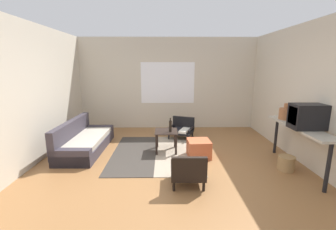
{
  "coord_description": "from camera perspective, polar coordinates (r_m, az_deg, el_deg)",
  "views": [
    {
      "loc": [
        -0.09,
        -3.9,
        1.88
      ],
      "look_at": [
        -0.02,
        0.61,
        0.91
      ],
      "focal_mm": 24.46,
      "sensor_mm": 36.0,
      "label": 1
    }
  ],
  "objects": [
    {
      "name": "wicker_basket",
      "position": [
        4.79,
        27.36,
        -10.64
      ],
      "size": [
        0.29,
        0.29,
        0.27
      ],
      "primitive_type": "cylinder",
      "color": "#9E7A4C",
      "rests_on": "ground"
    },
    {
      "name": "console_shelf",
      "position": [
        4.76,
        29.9,
        -3.47
      ],
      "size": [
        0.37,
        1.74,
        0.83
      ],
      "color": "#B2AD9E",
      "rests_on": "ground"
    },
    {
      "name": "glass_bottle",
      "position": [
        4.99,
        0.59,
        -2.71
      ],
      "size": [
        0.06,
        0.06,
        0.3
      ],
      "color": "black",
      "rests_on": "coffee_table"
    },
    {
      "name": "far_wall_with_window",
      "position": [
        6.98,
        -0.09,
        7.8
      ],
      "size": [
        5.6,
        0.13,
        2.7
      ],
      "color": "beige",
      "rests_on": "ground"
    },
    {
      "name": "armchair_striped_foreground",
      "position": [
        3.73,
        5.04,
        -13.68
      ],
      "size": [
        0.55,
        0.54,
        0.55
      ],
      "color": "black",
      "rests_on": "ground"
    },
    {
      "name": "crt_television",
      "position": [
        4.54,
        31.44,
        -0.32
      ],
      "size": [
        0.53,
        0.34,
        0.43
      ],
      "color": "black",
      "rests_on": "console_shelf"
    },
    {
      "name": "armchair_by_window",
      "position": [
        6.12,
        3.43,
        -3.34
      ],
      "size": [
        0.75,
        0.71,
        0.53
      ],
      "color": "black",
      "rests_on": "ground"
    },
    {
      "name": "ground_plane",
      "position": [
        4.33,
        0.43,
        -13.61
      ],
      "size": [
        7.8,
        7.8,
        0.0
      ],
      "primitive_type": "plane",
      "color": "olive"
    },
    {
      "name": "coffee_table",
      "position": [
        5.1,
        -0.46,
        -5.16
      ],
      "size": [
        0.49,
        0.54,
        0.47
      ],
      "color": "black",
      "rests_on": "ground"
    },
    {
      "name": "couch",
      "position": [
        5.54,
        -20.22,
        -6.15
      ],
      "size": [
        0.81,
        1.93,
        0.69
      ],
      "color": "#38333D",
      "rests_on": "ground"
    },
    {
      "name": "clay_vase",
      "position": [
        5.15,
        27.29,
        0.33
      ],
      "size": [
        0.26,
        0.26,
        0.32
      ],
      "color": "#935B38",
      "rests_on": "console_shelf"
    },
    {
      "name": "side_wall_left",
      "position": [
        4.95,
        -32.22,
        4.14
      ],
      "size": [
        0.12,
        6.6,
        2.7
      ],
      "primitive_type": "cube",
      "color": "beige",
      "rests_on": "ground"
    },
    {
      "name": "side_wall_right",
      "position": [
        5.04,
        32.3,
        4.24
      ],
      "size": [
        0.12,
        6.6,
        2.7
      ],
      "primitive_type": "cube",
      "color": "beige",
      "rests_on": "ground"
    },
    {
      "name": "area_rug",
      "position": [
        5.11,
        -3.01,
        -9.4
      ],
      "size": [
        1.88,
        2.28,
        0.01
      ],
      "color": "#38332D",
      "rests_on": "ground"
    },
    {
      "name": "ottoman_orange",
      "position": [
        4.9,
        7.67,
        -8.27
      ],
      "size": [
        0.48,
        0.48,
        0.36
      ],
      "primitive_type": "cube",
      "rotation": [
        0.0,
        0.0,
        0.06
      ],
      "color": "#BC5633",
      "rests_on": "ground"
    }
  ]
}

